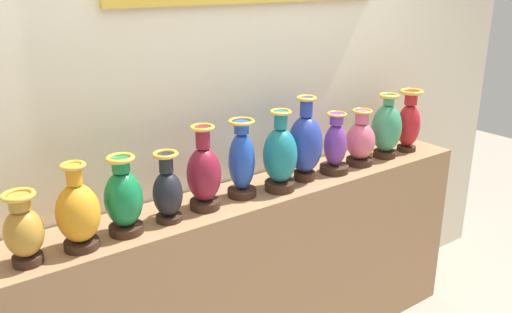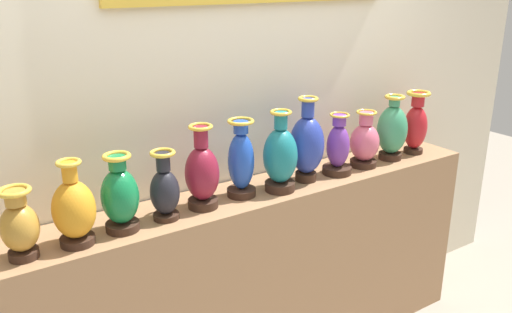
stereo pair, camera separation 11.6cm
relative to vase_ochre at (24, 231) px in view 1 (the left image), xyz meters
The scene contains 14 objects.
display_shelf 1.29m from the vase_ochre, ahead, with size 2.71×0.37×1.03m, color #99704C.
back_wall 1.19m from the vase_ochre, 15.59° to the left, with size 4.50×0.14×2.87m.
vase_ochre is the anchor object (origin of this frame).
vase_amber 0.20m from the vase_ochre, ahead, with size 0.17×0.17×0.35m.
vase_emerald 0.40m from the vase_ochre, ahead, with size 0.16×0.16×0.34m.
vase_onyx 0.60m from the vase_ochre, ahead, with size 0.13×0.13×0.32m.
vase_burgundy 0.79m from the vase_ochre, ahead, with size 0.16×0.16×0.40m.
vase_sapphire 1.02m from the vase_ochre, ahead, with size 0.14×0.14×0.38m.
vase_teal 1.21m from the vase_ochre, ahead, with size 0.17×0.17×0.41m.
vase_cobalt 1.40m from the vase_ochre, ahead, with size 0.18×0.18×0.45m.
vase_violet 1.61m from the vase_ochre, ahead, with size 0.16×0.16×0.33m.
vase_rose 1.81m from the vase_ochre, ahead, with size 0.16×0.16×0.32m.
vase_jade 2.03m from the vase_ochre, ahead, with size 0.17×0.17×0.38m.
vase_crimson 2.23m from the vase_ochre, ahead, with size 0.14×0.14×0.38m.
Camera 1 is at (-1.47, -2.00, 2.06)m, focal length 37.65 mm.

